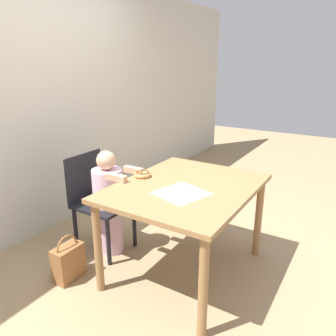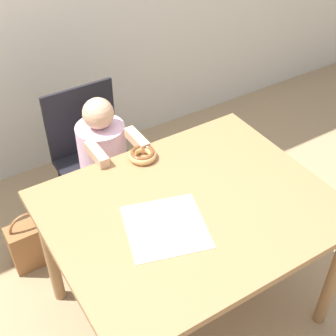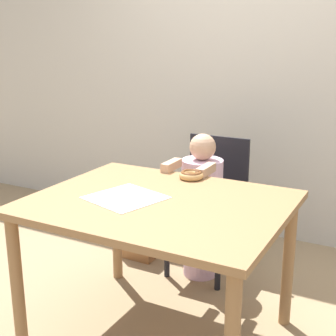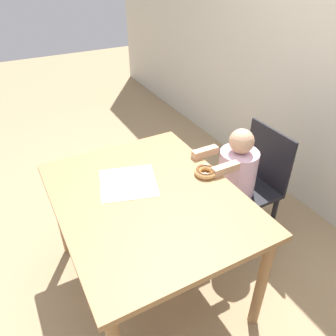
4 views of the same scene
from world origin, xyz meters
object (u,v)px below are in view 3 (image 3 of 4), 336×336
at_px(chair, 209,202).
at_px(donut, 191,175).
at_px(child_figure, 201,207).
at_px(handbag, 138,238).

bearing_deg(chair, donut, -80.44).
bearing_deg(child_figure, chair, 90.00).
height_order(donut, handbag, donut).
bearing_deg(handbag, chair, 13.15).
height_order(chair, handbag, chair).
bearing_deg(donut, child_figure, 103.31).
bearing_deg(handbag, donut, -30.68).
xyz_separation_m(child_figure, handbag, (-0.48, 0.01, -0.31)).
relative_size(child_figure, donut, 6.91).
xyz_separation_m(donut, handbag, (-0.55, 0.33, -0.62)).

